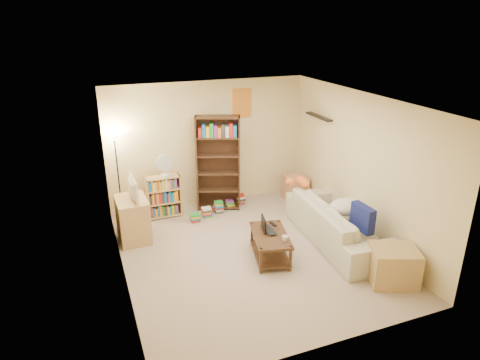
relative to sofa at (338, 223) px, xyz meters
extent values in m
plane|color=tan|center=(-1.55, 0.14, -0.35)|extent=(4.50, 4.50, 0.00)
cube|color=beige|center=(-1.55, 2.39, 0.90)|extent=(4.00, 0.04, 2.50)
cube|color=beige|center=(-1.55, -2.11, 0.90)|extent=(4.00, 0.04, 2.50)
cube|color=beige|center=(-3.55, 0.14, 0.90)|extent=(0.04, 4.50, 2.50)
cube|color=beige|center=(0.45, 0.14, 0.90)|extent=(0.04, 4.50, 2.50)
cube|color=white|center=(-1.55, 0.14, 2.15)|extent=(4.00, 4.50, 0.04)
cube|color=red|center=(-0.83, 2.38, 1.67)|extent=(0.40, 0.02, 0.58)
cube|color=black|center=(0.37, 1.44, 1.50)|extent=(0.12, 0.80, 0.03)
imported|color=#BDB49D|center=(0.00, 0.00, 0.00)|extent=(2.52, 1.27, 0.70)
cube|color=navy|center=(0.08, -0.52, 0.32)|extent=(0.15, 0.46, 0.41)
ellipsoid|color=silver|center=(0.18, 0.04, 0.25)|extent=(0.64, 0.46, 0.28)
ellipsoid|color=orange|center=(-0.20, 0.93, 0.44)|extent=(0.45, 0.23, 0.18)
sphere|color=orange|center=(-0.45, 0.95, 0.46)|extent=(0.15, 0.15, 0.15)
cube|color=#48301B|center=(-1.31, -0.08, 0.05)|extent=(0.74, 1.05, 0.04)
cube|color=#48301B|center=(-1.31, -0.08, -0.26)|extent=(0.70, 1.00, 0.03)
cube|color=#48301B|center=(-1.63, -0.44, -0.14)|extent=(0.04, 0.04, 0.42)
cube|color=#48301B|center=(-1.19, -0.54, -0.14)|extent=(0.04, 0.04, 0.42)
cube|color=#48301B|center=(-1.43, 0.38, -0.14)|extent=(0.04, 0.04, 0.42)
cube|color=#48301B|center=(-0.99, 0.28, -0.14)|extent=(0.04, 0.04, 0.42)
imported|color=black|center=(-1.24, 0.02, 0.09)|extent=(0.38, 0.26, 0.03)
cube|color=white|center=(-1.37, 0.05, 0.20)|extent=(0.09, 0.31, 0.21)
imported|color=white|center=(-1.20, -0.36, 0.12)|extent=(0.12, 0.12, 0.09)
cube|color=black|center=(-1.13, 0.20, 0.09)|extent=(0.06, 0.17, 0.02)
cube|color=tan|center=(-3.25, 1.33, 0.03)|extent=(0.52, 0.72, 0.75)
imported|color=black|center=(-3.25, 1.33, 0.59)|extent=(0.65, 0.12, 0.37)
cube|color=#412A19|center=(-1.47, 2.02, 0.59)|extent=(0.89, 0.56, 1.89)
cube|color=tan|center=(-2.57, 2.04, 0.07)|extent=(0.65, 0.26, 0.83)
cylinder|color=silver|center=(-2.52, 2.02, 0.50)|extent=(0.17, 0.17, 0.04)
cylinder|color=silver|center=(-2.52, 2.02, 0.60)|extent=(0.02, 0.02, 0.17)
cylinder|color=silver|center=(-2.52, 1.99, 0.76)|extent=(0.29, 0.06, 0.29)
cylinder|color=black|center=(-3.35, 2.19, -0.34)|extent=(0.25, 0.25, 0.03)
cylinder|color=black|center=(-3.35, 2.19, 0.44)|extent=(0.03, 0.03, 1.58)
cone|color=#FFEBC6|center=(-3.35, 2.19, 1.27)|extent=(0.28, 0.28, 0.12)
cube|color=tan|center=(0.17, 1.85, -0.09)|extent=(0.49, 0.49, 0.51)
cube|color=tan|center=(0.07, -1.33, -0.08)|extent=(0.81, 0.75, 0.54)
cube|color=red|center=(-2.09, 1.60, -0.27)|extent=(0.19, 0.15, 0.16)
cube|color=#1966B2|center=(-1.82, 1.71, -0.25)|extent=(0.19, 0.15, 0.20)
cube|color=gold|center=(-1.55, 1.82, -0.23)|extent=(0.19, 0.15, 0.23)
cube|color=#268C33|center=(-1.28, 1.93, -0.26)|extent=(0.19, 0.15, 0.18)
cube|color=#7F338C|center=(-1.00, 2.05, -0.24)|extent=(0.19, 0.15, 0.21)
camera|label=1|loc=(-3.91, -5.48, 3.30)|focal=32.00mm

